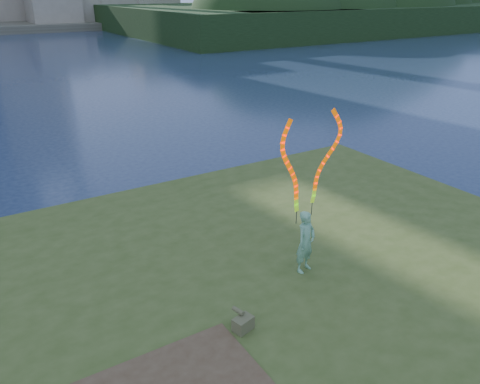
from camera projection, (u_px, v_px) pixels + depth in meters
ground at (208, 301)px, 10.67m from camera, size 320.00×320.00×0.00m
grassy_knoll at (266, 350)px, 8.74m from camera, size 20.00×18.00×0.80m
wooded_hill at (339, 26)px, 86.07m from camera, size 78.00×50.00×63.00m
woman_with_ribbons at (306, 210)px, 9.85m from camera, size 1.90×0.62×3.84m
canvas_bag at (243, 323)px, 8.54m from camera, size 0.42×0.47×0.35m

